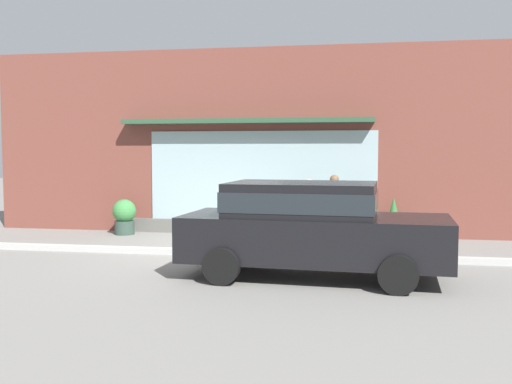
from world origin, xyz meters
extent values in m
plane|color=gray|center=(0.00, 0.00, 0.00)|extent=(60.00, 60.00, 0.00)
cube|color=#B2B2AD|center=(0.00, -0.20, 0.06)|extent=(14.00, 0.24, 0.12)
cube|color=brown|center=(0.00, 3.20, 2.42)|extent=(14.00, 0.36, 4.84)
cube|color=#9EB7BC|center=(0.39, 3.00, 1.52)|extent=(5.93, 0.03, 2.34)
cube|color=#2D5138|center=(0.00, 2.85, 2.94)|extent=(6.53, 0.56, 0.12)
cube|color=#605E59|center=(0.00, 2.98, 0.18)|extent=(6.33, 0.20, 0.36)
cylinder|color=#B2B2B7|center=(0.99, 0.78, 0.03)|extent=(0.34, 0.34, 0.06)
cylinder|color=#B2B2B7|center=(0.99, 0.78, 0.37)|extent=(0.23, 0.23, 0.63)
sphere|color=#B2B2B7|center=(0.99, 0.78, 0.75)|extent=(0.25, 0.25, 0.25)
cylinder|color=#B2B2B7|center=(0.84, 0.78, 0.40)|extent=(0.10, 0.09, 0.09)
cylinder|color=#B2B2B7|center=(1.14, 0.78, 0.40)|extent=(0.10, 0.09, 0.09)
cylinder|color=#B2B2B7|center=(0.99, 0.62, 0.40)|extent=(0.09, 0.10, 0.09)
cylinder|color=#9E9384|center=(1.79, 0.54, 0.39)|extent=(0.12, 0.12, 0.78)
cylinder|color=#9E9384|center=(1.93, 0.58, 0.39)|extent=(0.12, 0.12, 0.78)
cube|color=#475675|center=(1.86, 0.56, 1.07)|extent=(0.32, 0.28, 0.58)
sphere|color=tan|center=(1.86, 0.56, 1.47)|extent=(0.21, 0.21, 0.21)
cylinder|color=#475675|center=(1.68, 0.50, 1.08)|extent=(0.08, 0.08, 0.55)
cylinder|color=#475675|center=(2.03, 0.62, 1.08)|extent=(0.08, 0.08, 0.55)
cube|color=#846647|center=(1.59, 0.49, 0.83)|extent=(0.26, 0.17, 0.28)
cylinder|color=#9E9384|center=(2.34, 1.92, 0.40)|extent=(0.12, 0.12, 0.80)
cylinder|color=#9E9384|center=(2.32, 1.77, 0.40)|extent=(0.12, 0.12, 0.80)
cube|color=#232328|center=(2.33, 1.84, 1.10)|extent=(0.23, 0.30, 0.60)
sphere|color=brown|center=(2.33, 1.84, 1.51)|extent=(0.22, 0.22, 0.22)
cylinder|color=#232328|center=(2.35, 2.03, 1.11)|extent=(0.08, 0.08, 0.57)
cylinder|color=#232328|center=(2.31, 1.66, 1.11)|extent=(0.08, 0.08, 0.57)
cube|color=black|center=(2.18, -1.95, 0.69)|extent=(4.61, 2.07, 0.77)
cube|color=black|center=(1.95, -1.94, 1.34)|extent=(2.57, 1.81, 0.61)
cube|color=#1E2328|center=(1.95, -1.94, 1.34)|extent=(2.62, 1.83, 0.33)
cylinder|color=black|center=(3.63, -1.10, 0.31)|extent=(0.62, 0.22, 0.61)
cylinder|color=black|center=(3.52, -2.96, 0.31)|extent=(0.62, 0.22, 0.61)
cylinder|color=black|center=(0.84, -0.94, 0.31)|extent=(0.62, 0.22, 0.61)
cylinder|color=black|center=(0.73, -2.79, 0.31)|extent=(0.62, 0.22, 0.61)
cylinder|color=#33473D|center=(-3.11, 2.37, 0.18)|extent=(0.51, 0.51, 0.36)
sphere|color=#3D8442|center=(-3.11, 2.37, 0.61)|extent=(0.61, 0.61, 0.61)
cylinder|color=#4C4C51|center=(3.74, 2.63, 0.11)|extent=(0.48, 0.48, 0.21)
cone|color=#2D6B33|center=(3.74, 2.63, 0.63)|extent=(0.43, 0.43, 0.84)
cylinder|color=#9E6042|center=(2.83, 2.53, 0.18)|extent=(0.26, 0.26, 0.37)
sphere|color=#2D6B33|center=(2.83, 2.53, 0.49)|extent=(0.29, 0.29, 0.29)
cylinder|color=#B7B2A3|center=(0.71, 2.65, 0.19)|extent=(0.52, 0.52, 0.39)
cone|color=#3D8442|center=(0.71, 2.65, 0.88)|extent=(0.47, 0.47, 0.99)
camera|label=1|loc=(2.95, -11.95, 2.19)|focal=41.14mm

